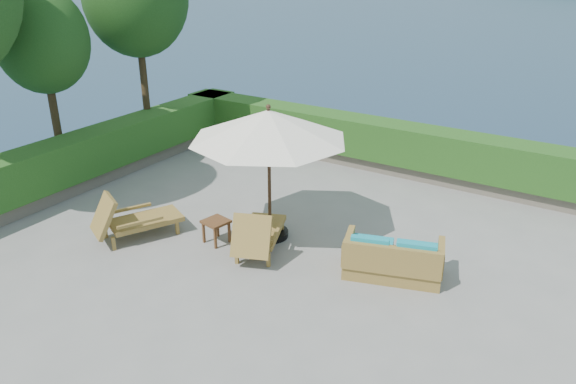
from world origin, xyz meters
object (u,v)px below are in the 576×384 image
Objects in this scene: wicker_loveseat at (393,260)px; side_table at (216,224)px; patio_umbrella at (269,126)px; lounge_right at (258,233)px; lounge_left at (132,219)px.

side_table is at bearing 173.89° from wicker_loveseat.
patio_umbrella is 2.28m from side_table.
lounge_right is 0.97m from side_table.
wicker_loveseat is at bearing -8.97° from lounge_right.
lounge_left is at bearing 177.75° from lounge_right.
lounge_right is at bearing -74.45° from patio_umbrella.
side_table is (-0.96, -0.13, -0.02)m from lounge_right.
side_table is at bearing 52.15° from lounge_left.
wicker_loveseat is at bearing 11.30° from side_table.
lounge_left is 5.35m from wicker_loveseat.
patio_umbrella is 1.81× the size of lounge_right.
wicker_loveseat is (3.55, 0.71, -0.07)m from side_table.
lounge_left is at bearing 178.61° from wicker_loveseat.
wicker_loveseat is at bearing 42.44° from lounge_left.
lounge_right is (2.55, 0.90, -0.00)m from lounge_left.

